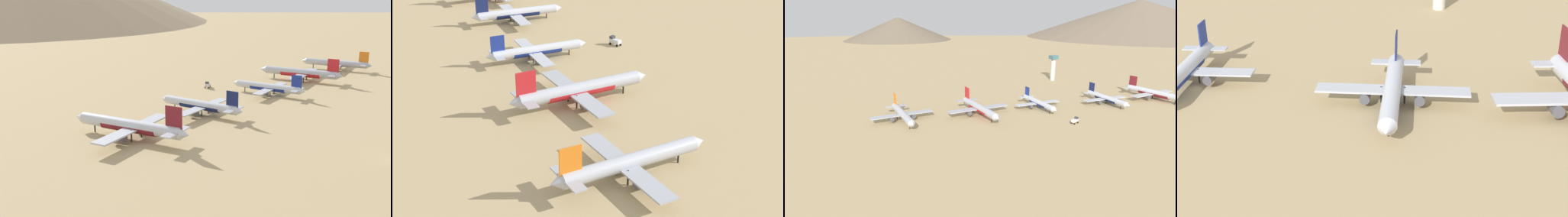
% 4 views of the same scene
% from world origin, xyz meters
% --- Properties ---
extents(ground_plane, '(1800.00, 1800.00, 0.00)m').
position_xyz_m(ground_plane, '(0.00, 0.00, 0.00)').
color(ground_plane, tan).
extents(parked_jet_0, '(49.54, 40.24, 14.29)m').
position_xyz_m(parked_jet_0, '(-12.55, -99.35, 4.81)').
color(parked_jet_0, '#B2B7C1').
rests_on(parked_jet_0, ground).
extents(parked_jet_1, '(53.53, 43.44, 15.45)m').
position_xyz_m(parked_jet_1, '(-3.82, -49.14, 5.14)').
color(parked_jet_1, '#B2B7C1').
rests_on(parked_jet_1, ground).
extents(parked_jet_2, '(43.77, 35.49, 12.64)m').
position_xyz_m(parked_jet_2, '(-1.40, -2.79, 4.21)').
color(parked_jet_2, silver).
rests_on(parked_jet_2, ground).
extents(parked_jet_3, '(46.24, 37.55, 13.34)m').
position_xyz_m(parked_jet_3, '(9.85, 51.32, 4.44)').
color(parked_jet_3, silver).
rests_on(parked_jet_3, ground).
extents(service_truck, '(4.21, 5.67, 3.90)m').
position_xyz_m(service_truck, '(36.47, -0.56, 2.08)').
color(service_truck, silver).
rests_on(service_truck, ground).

